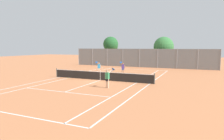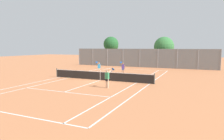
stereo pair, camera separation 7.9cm
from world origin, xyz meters
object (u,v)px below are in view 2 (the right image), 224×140
Objects in this scene: player_far_left at (99,67)px; player_far_right at (123,68)px; loose_tennis_ball_2 at (68,78)px; tree_behind_right at (164,47)px; player_near_side at (107,78)px; tree_behind_left at (112,45)px; loose_tennis_ball_1 at (139,79)px; loose_tennis_ball_3 at (83,76)px; loose_tennis_ball_4 at (138,79)px; loose_tennis_ball_0 at (113,70)px; tennis_net at (100,76)px.

player_far_left is 3.19m from player_far_right.
loose_tennis_ball_2 is 0.01× the size of tree_behind_right.
loose_tennis_ball_2 is at bearing 155.01° from player_near_side.
tree_behind_left is 11.15m from tree_behind_right.
player_near_side is at bearing -93.17° from tree_behind_right.
loose_tennis_ball_1 and loose_tennis_ball_3 have the same top height.
loose_tennis_ball_4 is (2.95, -2.87, -0.89)m from player_far_right.
tree_behind_left reaches higher than loose_tennis_ball_2.
player_far_left is at bearing -112.48° from tree_behind_right.
player_near_side is 7.22m from loose_tennis_ball_2.
player_far_right is at bearing 49.43° from loose_tennis_ball_2.
player_far_right is 5.15m from loose_tennis_ball_0.
tennis_net is 3.83m from loose_tennis_ball_3.
loose_tennis_ball_2 is (-1.69, -4.59, -0.89)m from player_far_left.
loose_tennis_ball_1 is (5.98, -1.69, -0.89)m from player_far_left.
tree_behind_left reaches higher than loose_tennis_ball_3.
loose_tennis_ball_2 is at bearing -173.30° from tennis_net.
tree_behind_left reaches higher than player_far_right.
tree_behind_left reaches higher than tennis_net.
player_near_side and player_far_right have the same top height.
player_far_right is at bearing 101.56° from player_near_side.
tree_behind_left is (-4.04, 17.79, 4.10)m from loose_tennis_ball_3.
tennis_net is at bearing -60.74° from player_far_left.
player_near_side is 5.89m from loose_tennis_ball_4.
player_far_left is 4.98m from loose_tennis_ball_2.
loose_tennis_ball_4 is (7.03, 0.37, 0.00)m from loose_tennis_ball_3.
player_far_left is (-2.31, 4.12, 0.42)m from tennis_net.
player_far_left is 26.88× the size of loose_tennis_ball_4.
tree_behind_left reaches higher than loose_tennis_ball_4.
loose_tennis_ball_3 is (0.67, 2.30, 0.00)m from loose_tennis_ball_2.
loose_tennis_ball_4 is at bearing -48.09° from loose_tennis_ball_0.
player_far_right is 26.88× the size of loose_tennis_ball_3.
loose_tennis_ball_1 is at bearing 4.96° from loose_tennis_ball_3.
player_near_side is 0.30× the size of tree_behind_left.
loose_tennis_ball_2 is at bearing -159.25° from loose_tennis_ball_1.
loose_tennis_ball_4 is 0.01× the size of tree_behind_right.
player_far_left is 0.32× the size of tree_behind_right.
tree_behind_left is at bearing 108.10° from player_far_left.
tree_behind_right is at bearing 67.52° from player_far_left.
tennis_net is at bearing -74.92° from loose_tennis_ball_0.
loose_tennis_ball_3 is (-3.34, 1.83, -0.48)m from tennis_net.
loose_tennis_ball_1 is 20.83m from tree_behind_left.
loose_tennis_ball_0 is at bearing 80.60° from loose_tennis_ball_2.
tree_behind_right is at bearing 68.05° from loose_tennis_ball_2.
tree_behind_right is (3.72, 18.70, 3.04)m from tennis_net.
player_far_left reaches higher than loose_tennis_ball_2.
tennis_net is at bearing 6.70° from loose_tennis_ball_2.
player_far_right is at bearing -60.85° from tree_behind_left.
tennis_net is at bearing -28.74° from loose_tennis_ball_3.
tree_behind_left is at bearing 119.15° from player_far_right.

